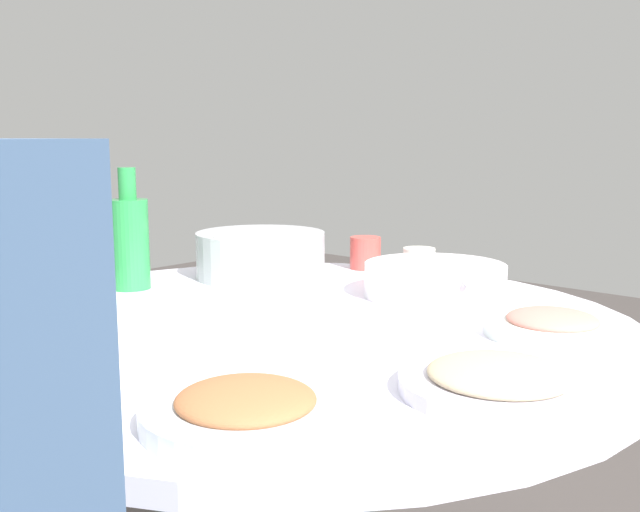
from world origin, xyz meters
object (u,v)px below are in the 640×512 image
object	(u,v)px
dish_eggplant	(49,353)
tea_cup_far	(419,260)
dish_greens	(47,300)
tea_cup_near	(365,253)
dish_shrimp	(552,325)
green_bottle	(130,240)
soup_bowl	(435,281)
dish_noodles	(499,380)
round_dining_table	(293,411)
dish_tofu_braise	(246,408)
rice_bowl	(261,254)

from	to	relation	value
dish_eggplant	tea_cup_far	world-z (taller)	tea_cup_far
dish_greens	tea_cup_near	xyz separation A→B (m)	(0.15, 0.71, 0.02)
dish_shrimp	green_bottle	distance (m)	0.83
soup_bowl	dish_noodles	xyz separation A→B (m)	(0.36, -0.41, -0.01)
round_dining_table	dish_shrimp	world-z (taller)	dish_shrimp
dish_tofu_braise	tea_cup_near	bearing A→B (deg)	120.71
dish_shrimp	tea_cup_far	xyz separation A→B (m)	(-0.45, 0.30, 0.01)
dish_tofu_braise	tea_cup_near	distance (m)	0.95
dish_eggplant	dish_noodles	size ratio (longest dim) A/B	1.00
dish_eggplant	dish_greens	size ratio (longest dim) A/B	1.21
dish_greens	tea_cup_far	xyz separation A→B (m)	(0.28, 0.75, 0.01)
dish_eggplant	rice_bowl	bearing A→B (deg)	112.04
dish_shrimp	dish_noodles	bearing A→B (deg)	-77.33
dish_noodles	tea_cup_near	distance (m)	0.85
dish_tofu_braise	green_bottle	bearing A→B (deg)	155.14
green_bottle	tea_cup_near	bearing A→B (deg)	66.59
rice_bowl	dish_shrimp	size ratio (longest dim) A/B	1.36
soup_bowl	dish_tofu_braise	world-z (taller)	soup_bowl
rice_bowl	dish_eggplant	world-z (taller)	rice_bowl
dish_noodles	dish_greens	bearing A→B (deg)	-168.85
rice_bowl	dish_tofu_braise	xyz separation A→B (m)	(0.60, -0.59, -0.03)
dish_shrimp	tea_cup_far	size ratio (longest dim) A/B	2.87
dish_eggplant	dish_noodles	distance (m)	0.59
dish_greens	dish_eggplant	bearing A→B (deg)	-27.47
round_dining_table	green_bottle	xyz separation A→B (m)	(-0.43, -0.02, 0.25)
rice_bowl	dish_greens	xyz separation A→B (m)	(-0.05, -0.48, -0.03)
dish_tofu_braise	dish_shrimp	xyz separation A→B (m)	(0.09, 0.56, -0.00)
dish_tofu_braise	dish_shrimp	bearing A→B (deg)	80.79
dish_tofu_braise	green_bottle	xyz separation A→B (m)	(-0.70, 0.33, 0.08)
rice_bowl	dish_greens	distance (m)	0.48
dish_tofu_braise	tea_cup_far	size ratio (longest dim) A/B	3.16
dish_noodles	dish_greens	distance (m)	0.81
soup_bowl	tea_cup_near	world-z (taller)	tea_cup_near
rice_bowl	tea_cup_near	world-z (taller)	rice_bowl
dish_noodles	tea_cup_far	bearing A→B (deg)	131.34
green_bottle	round_dining_table	bearing A→B (deg)	3.21
green_bottle	tea_cup_far	size ratio (longest dim) A/B	3.39
round_dining_table	tea_cup_near	bearing A→B (deg)	114.92
soup_bowl	green_bottle	world-z (taller)	green_bottle
round_dining_table	dish_tofu_braise	world-z (taller)	dish_tofu_braise
tea_cup_far	dish_noodles	bearing A→B (deg)	-48.66
round_dining_table	dish_tofu_braise	bearing A→B (deg)	-52.46
soup_bowl	dish_noodles	size ratio (longest dim) A/B	1.12
soup_bowl	green_bottle	bearing A→B (deg)	-144.77
dish_noodles	dish_tofu_braise	bearing A→B (deg)	-120.04
round_dining_table	tea_cup_far	size ratio (longest dim) A/B	16.01
dish_eggplant	dish_shrimp	bearing A→B (deg)	54.54
rice_bowl	dish_tofu_braise	size ratio (longest dim) A/B	1.23
dish_noodles	dish_greens	xyz separation A→B (m)	(-0.80, -0.16, 0.00)
dish_tofu_braise	tea_cup_far	xyz separation A→B (m)	(-0.36, 0.86, 0.01)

